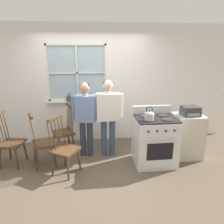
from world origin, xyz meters
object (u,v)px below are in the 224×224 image
object	(u,v)px
side_counter	(187,136)
stove	(155,140)
potted_plant	(69,98)
stereo	(190,111)
chair_by_window	(42,143)
chair_near_wall	(10,143)
person_elderly_left	(86,113)
chair_near_stove	(64,149)
chair_center_cluster	(64,132)
kettle	(149,115)
person_teen_center	(108,111)

from	to	relation	value
side_counter	stove	bearing A→B (deg)	-166.37
potted_plant	stereo	bearing A→B (deg)	-23.46
chair_by_window	chair_near_wall	world-z (taller)	same
side_counter	person_elderly_left	bearing A→B (deg)	172.00
person_elderly_left	side_counter	world-z (taller)	person_elderly_left
chair_by_window	chair_near_wall	xyz separation A→B (m)	(-0.60, 0.07, 0.00)
chair_near_stove	stereo	world-z (taller)	stereo
chair_near_stove	side_counter	distance (m)	2.45
chair_near_stove	person_elderly_left	world-z (taller)	person_elderly_left
person_elderly_left	stereo	bearing A→B (deg)	2.16
chair_near_stove	potted_plant	size ratio (longest dim) A/B	4.26
chair_center_cluster	stove	bearing A→B (deg)	46.81
chair_near_wall	potted_plant	xyz separation A→B (m)	(1.07, 0.94, 0.62)
chair_by_window	side_counter	distance (m)	2.87
stove	kettle	xyz separation A→B (m)	(-0.17, -0.13, 0.55)
person_teen_center	potted_plant	world-z (taller)	person_teen_center
chair_near_wall	stereo	world-z (taller)	stereo
chair_by_window	stove	world-z (taller)	stove
person_elderly_left	stove	bearing A→B (deg)	-8.97
person_teen_center	stove	xyz separation A→B (m)	(0.85, -0.44, -0.49)
kettle	chair_near_wall	bearing A→B (deg)	171.37
chair_near_wall	stove	xyz separation A→B (m)	(2.73, -0.26, 0.02)
chair_near_wall	side_counter	xyz separation A→B (m)	(3.47, -0.08, -0.00)
kettle	side_counter	distance (m)	1.12
side_counter	kettle	bearing A→B (deg)	-161.19
person_elderly_left	stereo	world-z (taller)	person_elderly_left
kettle	chair_near_stove	bearing A→B (deg)	-179.30
potted_plant	side_counter	size ratio (longest dim) A/B	0.27
kettle	potted_plant	size ratio (longest dim) A/B	1.02
kettle	chair_center_cluster	bearing A→B (deg)	152.64
kettle	side_counter	bearing A→B (deg)	18.81
person_elderly_left	chair_near_stove	bearing A→B (deg)	-111.71
kettle	stereo	world-z (taller)	kettle
chair_center_cluster	person_teen_center	distance (m)	1.07
chair_by_window	stereo	world-z (taller)	stereo
person_teen_center	kettle	world-z (taller)	person_teen_center
person_elderly_left	potted_plant	xyz separation A→B (m)	(-0.36, 0.73, 0.15)
potted_plant	chair_near_stove	bearing A→B (deg)	-91.20
chair_center_cluster	person_teen_center	size ratio (longest dim) A/B	0.66
stove	person_elderly_left	bearing A→B (deg)	160.30
stereo	chair_center_cluster	bearing A→B (deg)	167.95
person_teen_center	potted_plant	size ratio (longest dim) A/B	6.49
chair_by_window	stereo	size ratio (longest dim) A/B	3.05
chair_center_cluster	side_counter	distance (m)	2.56
chair_near_wall	side_counter	world-z (taller)	chair_near_wall
stove	side_counter	xyz separation A→B (m)	(0.74, 0.18, -0.02)
person_teen_center	side_counter	world-z (taller)	person_teen_center
chair_near_stove	stereo	distance (m)	2.51
chair_center_cluster	potted_plant	world-z (taller)	potted_plant
person_teen_center	side_counter	bearing A→B (deg)	-8.99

